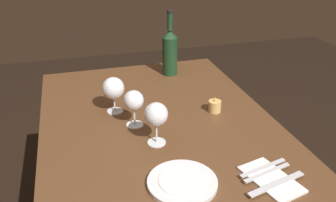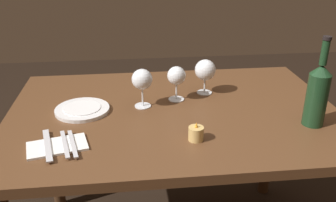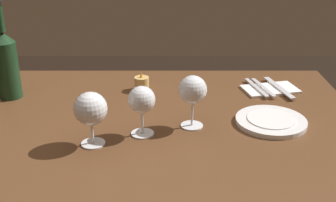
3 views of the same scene
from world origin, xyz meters
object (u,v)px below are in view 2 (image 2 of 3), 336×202
Objects in this scene: wine_glass_centre at (205,70)px; wine_bottle at (317,93)px; dinner_plate at (82,110)px; wine_glass_right at (142,80)px; table_knife at (48,145)px; folded_napkin at (57,146)px; fork_outer at (73,144)px; wine_glass_left at (176,76)px; fork_inner at (65,144)px; votive_candle at (196,134)px.

wine_bottle is (-0.33, 0.33, 0.02)m from wine_glass_centre.
wine_bottle is 1.55× the size of dinner_plate.
wine_glass_right is 0.44m from table_knife.
wine_glass_right reaches higher than dinner_plate.
folded_napkin is 1.18× the size of fork_outer.
wine_glass_left is at bearing -142.57° from folded_napkin.
wine_bottle is 0.89m from fork_inner.
fork_outer is (0.41, -0.00, -0.01)m from votive_candle.
folded_napkin is at bearing 37.43° from wine_glass_left.
dinner_plate reaches higher than folded_napkin.
votive_candle reaches higher than dinner_plate.
fork_inner is 0.05m from table_knife.
wine_glass_right reaches higher than folded_napkin.
wine_glass_centre is 0.68m from fork_inner.
fork_inner is 1.00× the size of fork_outer.
votive_candle is (-0.16, 0.29, -0.09)m from wine_glass_right.
wine_glass_left is 0.70× the size of table_knife.
folded_napkin is (0.46, -0.00, -0.02)m from votive_candle.
votive_candle is 0.41m from fork_outer.
table_knife is (0.32, 0.28, -0.10)m from wine_glass_right.
folded_napkin is at bearing 0.00° from fork_inner.
wine_glass_left is at bearing -86.47° from votive_candle.
wine_glass_centre is 2.26× the size of votive_candle.
folded_napkin is 0.05m from fork_outer.
wine_glass_left is at bearing -30.52° from wine_bottle.
folded_napkin is at bearing 43.99° from wine_glass_right.
wine_glass_left reaches higher than fork_outer.
table_knife is at bearing 3.71° from wine_bottle.
folded_napkin is (0.90, 0.06, -0.12)m from wine_bottle.
wine_glass_left is at bearing 23.64° from wine_glass_centre.
votive_candle is 0.32× the size of table_knife.
table_knife is at bearing 72.03° from dinner_plate.
table_knife is (0.03, 0.00, 0.01)m from folded_napkin.
folded_napkin is at bearing 3.84° from wine_bottle.
wine_glass_left is at bearing -169.62° from dinner_plate.
folded_napkin is at bearing -0.51° from votive_candle.
wine_glass_right is 0.39m from fork_outer.
wine_glass_right is 0.76× the size of table_knife.
folded_napkin is at bearing 180.00° from table_knife.
wine_glass_centre is at bearing -144.21° from fork_inner.
wine_glass_right reaches higher than table_knife.
votive_candle is at bearing 179.42° from fork_outer.
folded_napkin is at bearing 78.08° from dinner_plate.
wine_glass_centre is 0.73× the size of table_knife.
wine_glass_left is at bearing -140.94° from fork_inner.
wine_glass_right is 0.89× the size of fork_inner.
dinner_plate is 1.01× the size of table_knife.
wine_glass_left is 0.52m from fork_outer.
folded_napkin is (0.57, 0.39, -0.10)m from wine_glass_centre.
wine_glass_right is 0.34m from votive_candle.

